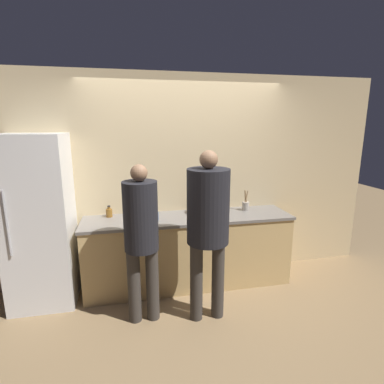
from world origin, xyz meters
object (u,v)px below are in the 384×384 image
at_px(cup_black, 219,208).
at_px(bottle_amber, 109,213).
at_px(utensil_crock, 246,205).
at_px(fruit_bowl, 201,209).
at_px(cup_blue, 155,216).
at_px(person_left, 141,232).
at_px(person_center, 208,219).
at_px(refrigerator, 40,221).

bearing_deg(cup_black, bottle_amber, 178.09).
xyz_separation_m(utensil_crock, cup_black, (-0.35, 0.02, -0.02)).
distance_m(fruit_bowl, cup_blue, 0.62).
xyz_separation_m(person_left, person_center, (0.65, -0.10, 0.13)).
height_order(bottle_amber, cup_black, bottle_amber).
bearing_deg(bottle_amber, refrigerator, -164.68).
relative_size(person_center, fruit_bowl, 5.71).
relative_size(refrigerator, utensil_crock, 7.16).
relative_size(fruit_bowl, cup_blue, 3.35).
bearing_deg(cup_blue, person_center, -54.96).
distance_m(bottle_amber, cup_black, 1.38).
bearing_deg(refrigerator, bottle_amber, 15.32).
bearing_deg(refrigerator, person_center, -22.13).
bearing_deg(cup_blue, refrigerator, 178.39).
height_order(refrigerator, cup_black, refrigerator).
xyz_separation_m(person_center, bottle_amber, (-1.00, 0.90, -0.14)).
distance_m(refrigerator, person_center, 1.86).
xyz_separation_m(refrigerator, person_center, (1.72, -0.70, 0.14)).
bearing_deg(person_left, refrigerator, 150.80).
relative_size(fruit_bowl, cup_black, 3.12).
relative_size(person_left, cup_blue, 17.72).
bearing_deg(bottle_amber, cup_black, -1.91).
distance_m(fruit_bowl, utensil_crock, 0.60).
height_order(fruit_bowl, utensil_crock, utensil_crock).
bearing_deg(person_center, fruit_bowl, 81.16).
bearing_deg(bottle_amber, utensil_crock, -2.22).
xyz_separation_m(person_center, utensil_crock, (0.73, 0.83, -0.13)).
relative_size(utensil_crock, cup_black, 2.69).
bearing_deg(bottle_amber, person_center, -42.10).
height_order(utensil_crock, cup_blue, utensil_crock).
xyz_separation_m(bottle_amber, cup_blue, (0.53, -0.23, -0.01)).
distance_m(person_center, utensil_crock, 1.12).
xyz_separation_m(cup_blue, cup_black, (0.85, 0.19, 0.00)).
height_order(person_left, utensil_crock, person_left).
distance_m(person_center, bottle_amber, 1.35).
bearing_deg(person_left, bottle_amber, 113.59).
bearing_deg(utensil_crock, cup_blue, -172.05).
distance_m(person_center, cup_blue, 0.83).
bearing_deg(utensil_crock, person_center, -131.31).
bearing_deg(utensil_crock, person_left, -151.96).
bearing_deg(fruit_bowl, person_center, -98.84).
distance_m(fruit_bowl, bottle_amber, 1.13).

